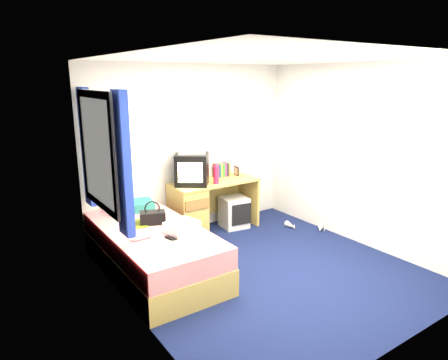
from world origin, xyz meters
TOP-DOWN VIEW (x-y plane):
  - ground at (0.00, 0.00)m, footprint 3.40×3.40m
  - room_shell at (0.00, 0.00)m, footprint 3.40×3.40m
  - bed at (-1.10, 0.70)m, footprint 1.01×2.00m
  - pillow at (-1.04, 1.43)m, footprint 0.58×0.43m
  - desk at (-0.06, 1.44)m, footprint 1.30×0.55m
  - storage_cube at (0.53, 1.36)m, footprint 0.42×0.42m
  - crt_tv at (-0.14, 1.44)m, footprint 0.59×0.59m
  - vcr at (-0.14, 1.44)m, footprint 0.45×0.41m
  - book_row at (0.47, 1.60)m, footprint 0.24×0.13m
  - picture_frame at (0.69, 1.52)m, footprint 0.03×0.12m
  - pink_water_bottle at (0.16, 1.28)m, footprint 0.09×0.09m
  - aerosol_can at (0.09, 1.48)m, footprint 0.06×0.06m
  - handbag at (-1.02, 0.84)m, footprint 0.33×0.25m
  - towel at (-0.86, 0.43)m, footprint 0.38×0.34m
  - magazine at (-1.21, 0.91)m, footprint 0.23×0.29m
  - water_bottle at (-1.31, 0.47)m, footprint 0.20×0.08m
  - colour_swatch_fan at (-0.97, 0.22)m, footprint 0.22×0.07m
  - remote_control at (-1.06, 0.29)m, footprint 0.09×0.17m
  - window_assembly at (-1.55, 0.90)m, footprint 0.11×1.42m
  - white_heels at (1.34, 0.65)m, footprint 0.45×0.55m

SIDE VIEW (x-z plane):
  - ground at x=0.00m, z-range 0.00..0.00m
  - white_heels at x=1.34m, z-range -0.01..0.09m
  - storage_cube at x=0.53m, z-range 0.00..0.46m
  - bed at x=-1.10m, z-range 0.00..0.54m
  - desk at x=-0.06m, z-range 0.03..0.78m
  - colour_swatch_fan at x=-0.97m, z-range 0.54..0.55m
  - magazine at x=-1.21m, z-range 0.54..0.55m
  - remote_control at x=-1.06m, z-range 0.54..0.56m
  - water_bottle at x=-1.31m, z-range 0.54..0.61m
  - towel at x=-0.86m, z-range 0.54..0.65m
  - pillow at x=-1.04m, z-range 0.54..0.65m
  - handbag at x=-1.02m, z-range 0.48..0.76m
  - picture_frame at x=0.69m, z-range 0.75..0.89m
  - aerosol_can at x=0.09m, z-range 0.75..0.94m
  - book_row at x=0.47m, z-range 0.75..0.95m
  - pink_water_bottle at x=0.16m, z-range 0.75..0.99m
  - crt_tv at x=-0.14m, z-range 0.75..1.19m
  - vcr at x=-0.14m, z-range 1.19..1.26m
  - window_assembly at x=-1.55m, z-range 0.72..2.12m
  - room_shell at x=0.00m, z-range -0.25..3.15m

